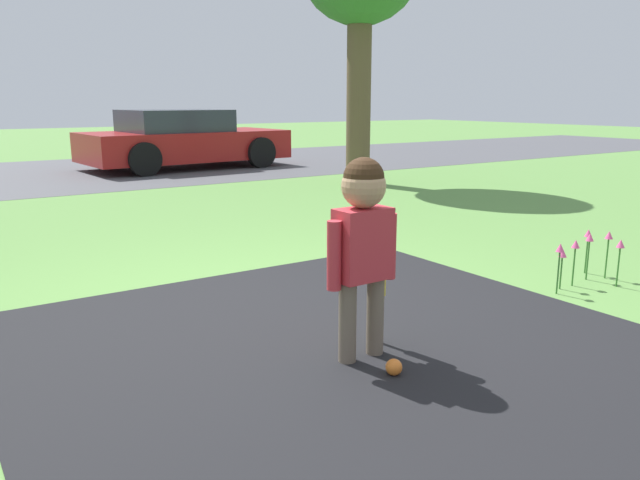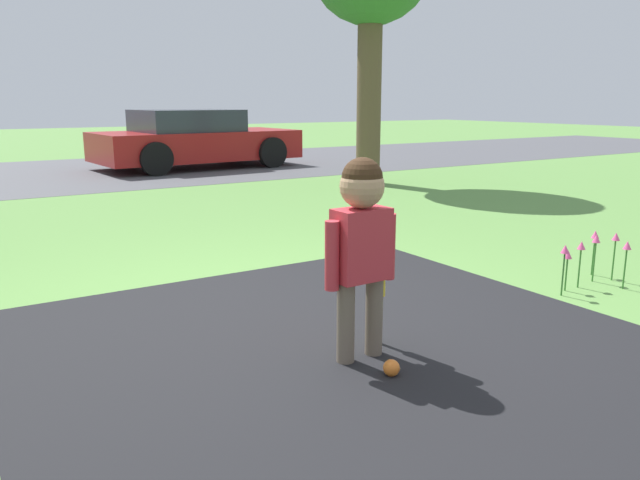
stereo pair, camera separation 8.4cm
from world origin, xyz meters
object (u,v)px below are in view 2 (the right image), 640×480
child (361,231)px  parked_car (194,140)px  sports_ball (391,368)px  baseball_bat (380,270)px

child → parked_car: 10.12m
child → sports_ball: 0.71m
baseball_bat → sports_ball: size_ratio=7.85×
child → parked_car: (2.84, 9.71, -0.14)m
child → baseball_bat: child is taller
baseball_bat → sports_ball: 0.58m
child → sports_ball: bearing=-90.3°
baseball_bat → sports_ball: bearing=-118.9°
child → baseball_bat: (0.21, 0.10, -0.27)m
child → sports_ball: size_ratio=12.64×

